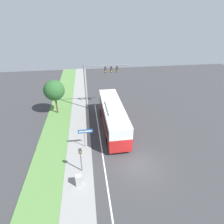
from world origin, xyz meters
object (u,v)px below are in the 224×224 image
Objects in this scene: pedestrian_signal at (81,157)px; street_sign at (85,134)px; bus at (113,115)px; signal_gantry at (99,77)px; utility_cabinet at (79,180)px.

street_sign is (0.47, 3.72, -0.09)m from pedestrian_signal.
street_sign is at bearing -135.69° from bus.
signal_gantry is 2.56× the size of pedestrian_signal.
street_sign is (-3.78, -3.69, -0.15)m from bus.
signal_gantry is (-1.21, 6.45, 3.34)m from bus.
pedestrian_signal reaches higher than street_sign.
utility_cabinet is at bearing -102.00° from signal_gantry.
pedestrian_signal reaches higher than utility_cabinet.
bus is 5.29m from street_sign.
signal_gantry reaches higher than street_sign.
pedestrian_signal is (-3.04, -13.87, -3.41)m from signal_gantry.
bus is 8.55m from pedestrian_signal.
utility_cabinet is (-3.29, -15.50, -4.68)m from signal_gantry.
bus reaches higher than pedestrian_signal.
signal_gantry is 14.60m from pedestrian_signal.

